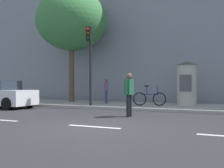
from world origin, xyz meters
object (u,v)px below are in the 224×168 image
street_tree (72,21)px  pedestrian_tallest (129,91)px  traffic_light (89,53)px  bicycle_leaning (149,98)px  pedestrian_with_bag (106,89)px  poster_column (187,83)px

street_tree → pedestrian_tallest: 8.47m
traffic_light → street_tree: bearing=138.0°
pedestrian_tallest → bicycle_leaning: size_ratio=1.04×
pedestrian_tallest → pedestrian_with_bag: 5.18m
traffic_light → pedestrian_with_bag: (0.19, 1.80, -1.99)m
pedestrian_tallest → pedestrian_with_bag: bearing=124.3°
poster_column → pedestrian_with_bag: bearing=-172.5°
bicycle_leaning → street_tree: bearing=169.5°
traffic_light → pedestrian_with_bag: 2.69m
pedestrian_with_bag → bicycle_leaning: 2.91m
pedestrian_tallest → bicycle_leaning: (-0.11, 3.68, -0.52)m
traffic_light → poster_column: size_ratio=1.75×
poster_column → pedestrian_tallest: bearing=-109.1°
pedestrian_with_bag → pedestrian_tallest: bearing=-55.7°
bicycle_leaning → traffic_light: bearing=-158.1°
street_tree → pedestrian_tallest: (5.56, -4.68, -4.36)m
poster_column → street_tree: (-7.25, -0.20, 4.04)m
poster_column → pedestrian_with_bag: poster_column is taller
traffic_light → poster_column: (4.79, 2.41, -1.62)m
poster_column → pedestrian_with_bag: (-4.60, -0.60, -0.37)m
traffic_light → pedestrian_tallest: 4.42m
traffic_light → street_tree: size_ratio=0.59×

